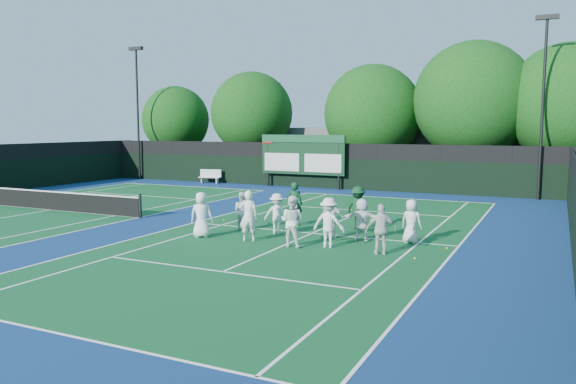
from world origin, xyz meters
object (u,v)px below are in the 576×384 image
at_px(bench, 210,176).
at_px(coach_left, 294,204).
at_px(scoreboard, 302,155).
at_px(tennis_net, 51,200).

height_order(bench, coach_left, coach_left).
xyz_separation_m(scoreboard, coach_left, (5.65, -13.30, -1.28)).
bearing_deg(bench, scoreboard, 1.69).
height_order(tennis_net, coach_left, coach_left).
bearing_deg(bench, tennis_net, -89.09).
bearing_deg(scoreboard, bench, -178.31).
bearing_deg(scoreboard, tennis_net, -115.60).
distance_m(tennis_net, coach_left, 12.71).
relative_size(scoreboard, tennis_net, 0.53).
bearing_deg(bench, coach_left, -45.47).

